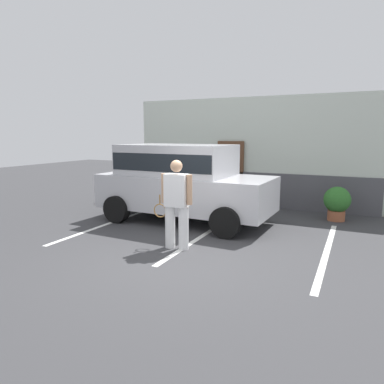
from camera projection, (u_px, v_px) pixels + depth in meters
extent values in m
plane|color=#38383A|center=(183.00, 256.00, 6.77)|extent=(40.00, 40.00, 0.00)
cube|color=silver|center=(111.00, 223.00, 9.33)|extent=(0.12, 4.40, 0.01)
cube|color=silver|center=(204.00, 235.00, 8.19)|extent=(0.12, 4.40, 0.01)
cube|color=silver|center=(327.00, 251.00, 7.06)|extent=(0.12, 4.40, 0.01)
cube|color=silver|center=(259.00, 152.00, 11.42)|extent=(8.64, 0.30, 3.50)
cube|color=#4C4C51|center=(257.00, 189.00, 11.44)|extent=(7.26, 0.10, 1.10)
cube|color=brown|center=(230.00, 173.00, 11.72)|extent=(0.90, 0.06, 2.10)
cube|color=#B7B7BC|center=(185.00, 192.00, 9.39)|extent=(4.67, 2.07, 0.90)
cube|color=#B7B7BC|center=(177.00, 160.00, 9.36)|extent=(2.96, 1.87, 0.80)
cube|color=black|center=(177.00, 160.00, 9.37)|extent=(2.91, 1.89, 0.44)
cylinder|color=black|center=(252.00, 207.00, 9.58)|extent=(0.73, 0.29, 0.72)
cylinder|color=black|center=(225.00, 222.00, 7.92)|extent=(0.73, 0.29, 0.72)
cylinder|color=black|center=(156.00, 198.00, 11.00)|extent=(0.73, 0.29, 0.72)
cylinder|color=black|center=(117.00, 209.00, 9.33)|extent=(0.73, 0.29, 0.72)
cylinder|color=white|center=(184.00, 228.00, 7.13)|extent=(0.21, 0.21, 0.88)
cylinder|color=white|center=(170.00, 227.00, 7.24)|extent=(0.21, 0.21, 0.88)
cube|color=white|center=(177.00, 190.00, 7.06)|extent=(0.46, 0.31, 0.66)
sphere|color=tan|center=(176.00, 166.00, 6.98)|extent=(0.24, 0.24, 0.24)
cylinder|color=tan|center=(189.00, 190.00, 6.95)|extent=(0.11, 0.11, 0.60)
cylinder|color=tan|center=(164.00, 188.00, 7.16)|extent=(0.11, 0.11, 0.60)
torus|color=olive|center=(160.00, 211.00, 7.33)|extent=(0.37, 0.05, 0.37)
cylinder|color=olive|center=(160.00, 199.00, 7.29)|extent=(0.03, 0.03, 0.20)
cylinder|color=#9E5638|center=(336.00, 215.00, 9.58)|extent=(0.45, 0.45, 0.28)
sphere|color=#2D6B28|center=(337.00, 200.00, 9.51)|extent=(0.70, 0.70, 0.70)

